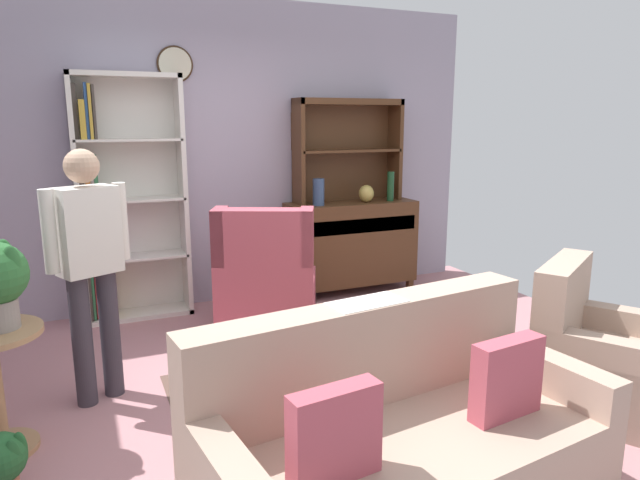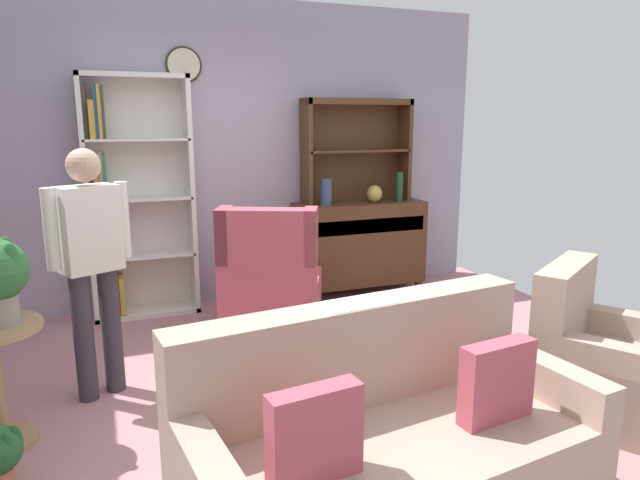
{
  "view_description": "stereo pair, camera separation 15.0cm",
  "coord_description": "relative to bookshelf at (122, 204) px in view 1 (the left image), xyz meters",
  "views": [
    {
      "loc": [
        -1.33,
        -3.12,
        1.73
      ],
      "look_at": [
        0.1,
        0.2,
        0.95
      ],
      "focal_mm": 31.69,
      "sensor_mm": 36.0,
      "label": 1
    },
    {
      "loc": [
        -1.19,
        -3.17,
        1.73
      ],
      "look_at": [
        0.1,
        0.2,
        0.95
      ],
      "focal_mm": 31.69,
      "sensor_mm": 36.0,
      "label": 2
    }
  ],
  "objects": [
    {
      "name": "wingback_chair",
      "position": [
        1.03,
        -0.78,
        -0.63
      ],
      "size": [
        1.04,
        1.05,
        1.05
      ],
      "color": "#B74C5B",
      "rests_on": "ground_plane"
    },
    {
      "name": "armchair_floral",
      "position": [
        2.49,
        -2.82,
        -0.73
      ],
      "size": [
        1.05,
        1.06,
        0.88
      ],
      "color": "tan",
      "rests_on": "ground_plane"
    },
    {
      "name": "potted_plant_small",
      "position": [
        -0.77,
        -2.36,
        -0.83
      ],
      "size": [
        0.23,
        0.23,
        0.32
      ],
      "color": "#AD6B4C",
      "rests_on": "ground_plane"
    },
    {
      "name": "book_stack",
      "position": [
        0.7,
        -2.22,
        -0.56
      ],
      "size": [
        0.21,
        0.16,
        0.08
      ],
      "color": "#337247",
      "rests_on": "coffee_table"
    },
    {
      "name": "ground_plane",
      "position": [
        0.99,
        -1.95,
        -1.03
      ],
      "size": [
        5.4,
        4.6,
        0.02
      ],
      "primitive_type": "cube",
      "color": "#B27A7F"
    },
    {
      "name": "vase_round",
      "position": [
        2.28,
        -0.15,
        -0.01
      ],
      "size": [
        0.15,
        0.15,
        0.17
      ],
      "primitive_type": "ellipsoid",
      "color": "tan",
      "rests_on": "sideboard"
    },
    {
      "name": "wall_back",
      "position": [
        0.99,
        0.18,
        0.39
      ],
      "size": [
        5.0,
        0.09,
        2.8
      ],
      "color": "#A399AD",
      "rests_on": "ground_plane"
    },
    {
      "name": "sideboard",
      "position": [
        2.15,
        -0.09,
        -0.51
      ],
      "size": [
        1.3,
        0.45,
        0.92
      ],
      "color": "#4C2D19",
      "rests_on": "ground_plane"
    },
    {
      "name": "bottle_wine",
      "position": [
        2.54,
        -0.18,
        0.05
      ],
      "size": [
        0.07,
        0.07,
        0.29
      ],
      "primitive_type": "cylinder",
      "color": "#194223",
      "rests_on": "sideboard"
    },
    {
      "name": "area_rug",
      "position": [
        1.19,
        -2.25,
        -1.01
      ],
      "size": [
        2.24,
        1.81,
        0.01
      ],
      "primitive_type": "cube",
      "color": "brown",
      "rests_on": "ground_plane"
    },
    {
      "name": "sideboard_hutch",
      "position": [
        2.15,
        0.02,
        0.54
      ],
      "size": [
        1.1,
        0.26,
        1.0
      ],
      "color": "#4C2D19",
      "rests_on": "sideboard"
    },
    {
      "name": "person_reading",
      "position": [
        -0.31,
        -1.51,
        -0.11
      ],
      "size": [
        0.5,
        0.33,
        1.56
      ],
      "color": "#38333D",
      "rests_on": "ground_plane"
    },
    {
      "name": "vase_tall",
      "position": [
        1.76,
        -0.17,
        0.03
      ],
      "size": [
        0.11,
        0.11,
        0.26
      ],
      "primitive_type": "cylinder",
      "color": "#33476B",
      "rests_on": "sideboard"
    },
    {
      "name": "couch_floral",
      "position": [
        0.87,
        -3.15,
        -0.7
      ],
      "size": [
        1.89,
        1.07,
        0.9
      ],
      "color": "tan",
      "rests_on": "ground_plane"
    },
    {
      "name": "coffee_table",
      "position": [
        0.8,
        -2.32,
        -0.66
      ],
      "size": [
        0.8,
        0.5,
        0.42
      ],
      "color": "#4C2D19",
      "rests_on": "ground_plane"
    },
    {
      "name": "bookshelf",
      "position": [
        0.0,
        0.0,
        0.0
      ],
      "size": [
        0.9,
        0.3,
        2.1
      ],
      "color": "silver",
      "rests_on": "ground_plane"
    }
  ]
}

